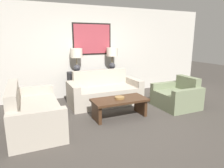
% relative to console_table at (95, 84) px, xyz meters
% --- Properties ---
extents(ground_plane, '(20.00, 20.00, 0.00)m').
position_rel_console_table_xyz_m(ground_plane, '(0.00, -2.21, -0.39)').
color(ground_plane, '#3D3833').
extents(back_wall, '(7.98, 0.12, 2.65)m').
position_rel_console_table_xyz_m(back_wall, '(0.00, 0.28, 0.94)').
color(back_wall, beige).
rests_on(back_wall, ground_plane).
extents(console_table, '(1.61, 0.39, 0.78)m').
position_rel_console_table_xyz_m(console_table, '(0.00, 0.00, 0.00)').
color(console_table, black).
rests_on(console_table, ground_plane).
extents(table_lamp_left, '(0.34, 0.34, 0.67)m').
position_rel_console_table_xyz_m(table_lamp_left, '(-0.55, 0.00, 0.84)').
color(table_lamp_left, '#333338').
rests_on(table_lamp_left, console_table).
extents(table_lamp_right, '(0.34, 0.34, 0.67)m').
position_rel_console_table_xyz_m(table_lamp_right, '(0.55, 0.00, 0.84)').
color(table_lamp_right, '#333338').
rests_on(table_lamp_right, console_table).
extents(couch_by_back_wall, '(1.89, 0.91, 0.87)m').
position_rel_console_table_xyz_m(couch_by_back_wall, '(0.00, -0.72, -0.09)').
color(couch_by_back_wall, '#ADA393').
rests_on(couch_by_back_wall, ground_plane).
extents(couch_by_side, '(0.91, 1.89, 0.87)m').
position_rel_console_table_xyz_m(couch_by_side, '(-1.83, -1.55, -0.09)').
color(couch_by_side, '#ADA393').
rests_on(couch_by_side, ground_plane).
extents(coffee_table, '(1.22, 0.58, 0.42)m').
position_rel_console_table_xyz_m(coffee_table, '(-0.06, -1.77, -0.08)').
color(coffee_table, '#3D2616').
rests_on(coffee_table, ground_plane).
extents(decorative_bowl, '(0.21, 0.21, 0.04)m').
position_rel_console_table_xyz_m(decorative_bowl, '(-0.05, -1.76, 0.06)').
color(decorative_bowl, olive).
rests_on(decorative_bowl, coffee_table).
extents(armchair_near_back_wall, '(0.91, 0.97, 0.77)m').
position_rel_console_table_xyz_m(armchair_near_back_wall, '(1.58, -1.75, -0.12)').
color(armchair_near_back_wall, '#707A5B').
rests_on(armchair_near_back_wall, ground_plane).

